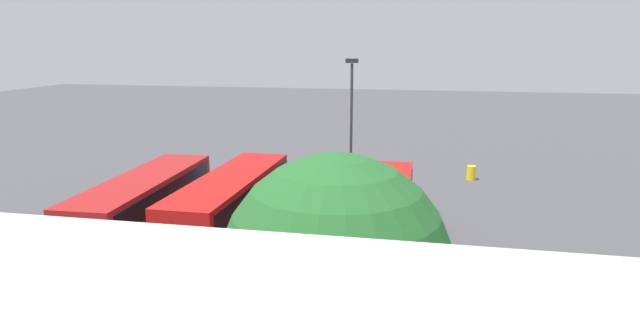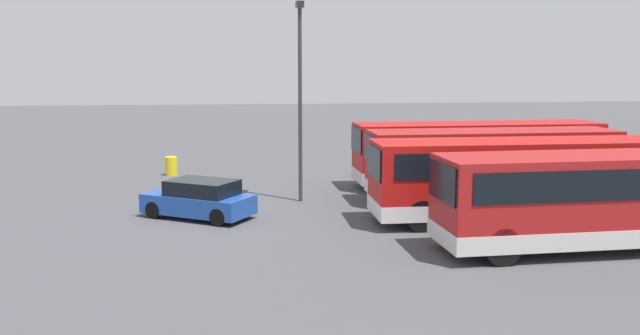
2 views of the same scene
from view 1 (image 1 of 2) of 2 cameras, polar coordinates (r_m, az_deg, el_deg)
name	(u,v)px [view 1 (image 1 of 2)]	position (r m, az deg, el deg)	size (l,w,h in m)	color
ground_plane	(317,180)	(36.53, -0.30, -1.33)	(140.00, 140.00, 0.00)	#47474C
bus_single_deck_near_end	(379,219)	(23.69, 6.11, -5.38)	(2.79, 11.49, 2.95)	#B71411
bus_single_deck_second	(304,210)	(24.77, -1.65, -4.48)	(2.74, 10.32, 2.95)	#A51919
bus_single_deck_third	(231,204)	(26.05, -9.26, -3.76)	(2.66, 10.89, 2.95)	#B71411
bus_single_deck_fourth	(144,205)	(26.80, -17.82, -3.76)	(3.00, 10.60, 2.95)	#A51919
car_hatchback_silver	(320,169)	(36.55, 0.03, -0.20)	(3.66, 4.37, 1.43)	#1E479E
lamp_post_tall	(351,119)	(31.48, 3.27, 5.10)	(0.70, 0.30, 8.11)	#38383D
waste_bin_yellow	(471,173)	(37.91, 15.45, -0.54)	(0.60, 0.60, 0.95)	yellow
tree_midleft	(336,269)	(11.66, 1.66, -10.48)	(4.88, 4.88, 6.89)	#4C3823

